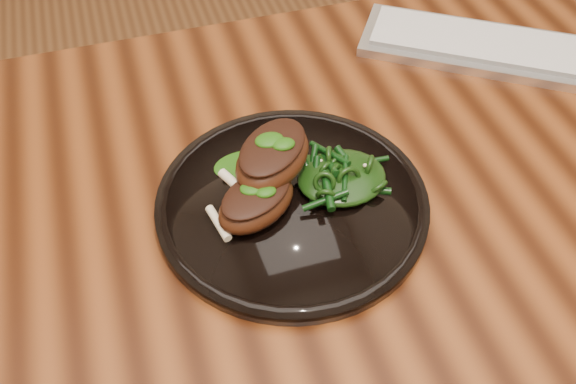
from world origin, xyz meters
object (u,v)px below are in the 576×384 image
(plate, at_px, (292,203))
(lamb_chop_front, at_px, (256,201))
(desk, at_px, (344,231))
(greens_heap, at_px, (342,173))
(keyboard, at_px, (507,50))

(plate, height_order, lamb_chop_front, lamb_chop_front)
(desk, relative_size, plate, 5.02)
(lamb_chop_front, distance_m, greens_heap, 0.11)
(greens_heap, distance_m, keyboard, 0.39)
(plate, height_order, greens_heap, greens_heap)
(desk, height_order, greens_heap, greens_heap)
(lamb_chop_front, height_order, greens_heap, lamb_chop_front)
(desk, distance_m, keyboard, 0.39)
(plate, relative_size, keyboard, 0.74)
(keyboard, bearing_deg, plate, -153.60)
(plate, distance_m, greens_heap, 0.07)
(plate, relative_size, lamb_chop_front, 2.64)
(lamb_chop_front, relative_size, greens_heap, 1.14)
(desk, distance_m, plate, 0.12)
(greens_heap, bearing_deg, keyboard, 29.76)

